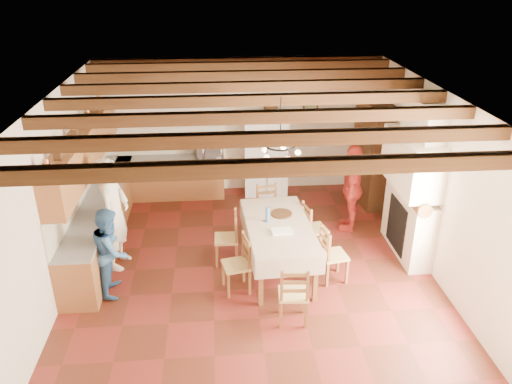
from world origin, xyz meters
TOP-DOWN VIEW (x-y plane):
  - floor at (0.00, 0.00)m, footprint 6.00×6.50m
  - ceiling at (0.00, 0.00)m, footprint 6.00×6.50m
  - wall_back at (0.00, 3.26)m, footprint 6.00×0.02m
  - wall_front at (0.00, -3.26)m, footprint 6.00×0.02m
  - wall_left at (-3.01, 0.00)m, footprint 0.02×6.50m
  - wall_right at (3.01, 0.00)m, footprint 0.02×6.50m
  - ceiling_beams at (0.00, 0.00)m, footprint 6.00×6.30m
  - lower_cabinets_left at (-2.70, 1.05)m, footprint 0.60×4.30m
  - lower_cabinets_back at (-1.55, 2.95)m, footprint 2.30×0.60m
  - countertop_left at (-2.70, 1.05)m, footprint 0.62×4.30m
  - countertop_back at (-1.55, 2.95)m, footprint 2.34×0.62m
  - backsplash_left at (-2.98, 1.05)m, footprint 0.03×4.30m
  - backsplash_back at (-1.55, 3.23)m, footprint 2.30×0.03m
  - upper_cabinets at (-2.83, 1.05)m, footprint 0.35×4.20m
  - fireplace at (2.72, 0.20)m, footprint 0.56×1.60m
  - wall_picture at (1.55, 3.23)m, footprint 0.34×0.03m
  - refrigerator at (0.55, 3.06)m, footprint 0.97×0.81m
  - hutch at (2.75, 2.33)m, footprint 0.63×1.27m
  - dining_table at (0.43, -0.21)m, footprint 1.14×2.09m
  - chandelier at (0.43, -0.21)m, footprint 0.47×0.47m
  - chair_left_near at (-0.30, -0.70)m, footprint 0.48×0.49m
  - chair_left_far at (-0.43, 0.14)m, footprint 0.41×0.43m
  - chair_right_near at (1.30, -0.54)m, footprint 0.46×0.48m
  - chair_right_far at (1.16, 0.35)m, footprint 0.48×0.50m
  - chair_end_near at (0.48, -1.52)m, footprint 0.45×0.43m
  - chair_end_far at (0.41, 1.10)m, footprint 0.46×0.45m
  - person_man at (-2.27, 0.23)m, footprint 0.58×0.78m
  - person_woman_blue at (-2.22, -0.54)m, footprint 0.56×0.71m
  - person_woman_red at (2.02, 1.16)m, footprint 0.75×1.10m
  - microwave at (-0.71, 2.95)m, footprint 0.64×0.49m
  - fridge_vase at (0.65, 3.06)m, footprint 0.40×0.40m

SIDE VIEW (x-z plane):
  - floor at x=0.00m, z-range -0.02..0.00m
  - lower_cabinets_left at x=-2.70m, z-range 0.00..0.86m
  - lower_cabinets_back at x=-1.55m, z-range 0.00..0.86m
  - chair_left_near at x=-0.30m, z-range 0.00..0.96m
  - chair_left_far at x=-0.43m, z-range 0.00..0.96m
  - chair_right_near at x=1.30m, z-range 0.00..0.96m
  - chair_right_far at x=1.16m, z-range 0.00..0.96m
  - chair_end_near at x=0.48m, z-range 0.00..0.96m
  - chair_end_far at x=0.41m, z-range 0.00..0.96m
  - person_woman_blue at x=-2.22m, z-range 0.00..1.44m
  - dining_table at x=0.43m, z-range 0.36..1.25m
  - person_woman_red at x=2.02m, z-range 0.00..1.74m
  - countertop_left at x=-2.70m, z-range 0.86..0.90m
  - countertop_back at x=-1.55m, z-range 0.86..0.90m
  - refrigerator at x=0.55m, z-range 0.00..1.88m
  - person_man at x=-2.27m, z-range 0.00..1.97m
  - microwave at x=-0.71m, z-range 0.90..1.22m
  - hutch at x=2.75m, z-range 0.00..2.22m
  - backsplash_left at x=-2.98m, z-range 0.90..1.50m
  - backsplash_back at x=-1.55m, z-range 0.90..1.50m
  - fireplace at x=2.72m, z-range 0.00..2.80m
  - wall_back at x=0.00m, z-range 0.00..3.00m
  - wall_front at x=0.00m, z-range 0.00..3.00m
  - wall_left at x=-3.01m, z-range 0.00..3.00m
  - wall_right at x=3.01m, z-range 0.00..3.00m
  - upper_cabinets at x=-2.83m, z-range 1.50..2.20m
  - wall_picture at x=1.55m, z-range 1.64..2.06m
  - fridge_vase at x=0.65m, z-range 1.88..2.22m
  - chandelier at x=0.43m, z-range 2.23..2.27m
  - ceiling_beams at x=0.00m, z-range 2.83..2.99m
  - ceiling at x=0.00m, z-range 3.00..3.02m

